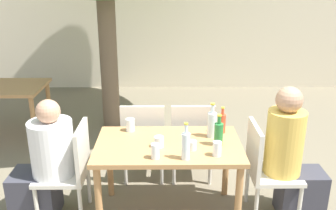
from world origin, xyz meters
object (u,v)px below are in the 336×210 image
dining_table_back (2,93)px  patio_chair_1 (265,166)px  drinking_glass_0 (192,145)px  dining_table_front (168,153)px  drinking_glass_4 (130,125)px  water_bottle_1 (212,124)px  green_bottle_2 (219,133)px  drinking_glass_3 (159,142)px  drinking_glass_1 (155,151)px  person_seated_0 (45,166)px  water_bottle_0 (186,145)px  patio_chair_2 (143,137)px  patio_chair_0 (71,167)px  drinking_glass_2 (217,149)px  soda_bottle_3 (222,123)px  person_seated_1 (292,160)px  patio_chair_3 (192,137)px

dining_table_back → patio_chair_1: bearing=-30.1°
dining_table_back → drinking_glass_0: bearing=-38.4°
dining_table_front → drinking_glass_4: drinking_glass_4 is taller
water_bottle_1 → dining_table_front: bearing=-160.4°
drinking_glass_0 → green_bottle_2: bearing=20.4°
drinking_glass_3 → drinking_glass_1: bearing=-97.4°
person_seated_0 → water_bottle_0: bearing=77.0°
dining_table_front → patio_chair_2: patio_chair_2 is taller
patio_chair_0 → drinking_glass_3: (0.79, -0.06, 0.27)m
water_bottle_0 → drinking_glass_2: (0.26, 0.06, -0.06)m
patio_chair_2 → water_bottle_0: 1.04m
soda_bottle_3 → person_seated_0: bearing=-171.6°
green_bottle_2 → drinking_glass_4: green_bottle_2 is taller
patio_chair_1 → drinking_glass_2: size_ratio=7.26×
person_seated_0 → person_seated_1: 2.20m
water_bottle_1 → drinking_glass_1: (-0.50, -0.41, -0.06)m
patio_chair_3 → person_seated_0: size_ratio=0.79×
water_bottle_1 → water_bottle_0: bearing=-121.2°
patio_chair_2 → patio_chair_3: same height
patio_chair_3 → drinking_glass_3: 0.81m
water_bottle_1 → green_bottle_2: size_ratio=1.14×
patio_chair_0 → drinking_glass_4: bearing=118.7°
soda_bottle_3 → drinking_glass_2: (-0.11, -0.47, -0.04)m
green_bottle_2 → drinking_glass_1: (-0.54, -0.24, -0.05)m
dining_table_front → green_bottle_2: green_bottle_2 is taller
dining_table_back → water_bottle_1: water_bottle_1 is taller
dining_table_back → water_bottle_1: size_ratio=3.45×
drinking_glass_4 → drinking_glass_2: bearing=-34.4°
dining_table_front → drinking_glass_0: bearing=-31.2°
drinking_glass_1 → dining_table_back: bearing=135.5°
drinking_glass_0 → drinking_glass_4: size_ratio=0.67×
person_seated_1 → dining_table_front: bearing=90.0°
water_bottle_0 → drinking_glass_2: size_ratio=2.54×
water_bottle_0 → water_bottle_1: bearing=58.8°
patio_chair_3 → patio_chair_0: bearing=28.8°
drinking_glass_4 → person_seated_0: bearing=-159.4°
drinking_glass_1 → drinking_glass_2: bearing=4.8°
patio_chair_2 → drinking_glass_3: patio_chair_2 is taller
drinking_glass_1 → drinking_glass_4: 0.61m
water_bottle_0 → drinking_glass_1: 0.25m
water_bottle_1 → dining_table_back: bearing=147.7°
water_bottle_0 → drinking_glass_1: water_bottle_0 is taller
patio_chair_1 → soda_bottle_3: bearing=57.3°
patio_chair_0 → drinking_glass_4: 0.65m
water_bottle_1 → soda_bottle_3: size_ratio=1.28×
drinking_glass_0 → drinking_glass_2: size_ratio=0.66×
dining_table_front → patio_chair_0: 0.88m
person_seated_1 → drinking_glass_3: (-1.18, -0.06, 0.21)m
patio_chair_2 → person_seated_1: 1.49m
dining_table_back → drinking_glass_0: 3.04m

